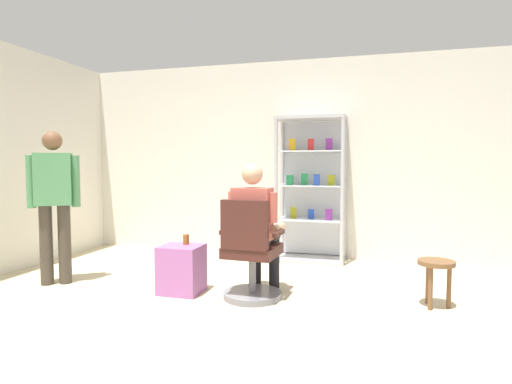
{
  "coord_description": "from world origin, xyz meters",
  "views": [
    {
      "loc": [
        1.2,
        -2.84,
        1.28
      ],
      "look_at": [
        0.05,
        1.29,
        1.0
      ],
      "focal_mm": 29.66,
      "sensor_mm": 36.0,
      "label": 1
    }
  ],
  "objects_px": {
    "tea_glass": "(186,239)",
    "seated_shopkeeper": "(256,223)",
    "display_cabinet_main": "(311,188)",
    "office_chair": "(250,259)",
    "storage_crate": "(182,269)",
    "wooden_stool": "(436,270)",
    "standing_customer": "(54,197)"
  },
  "relations": [
    {
      "from": "office_chair",
      "to": "tea_glass",
      "type": "height_order",
      "value": "office_chair"
    },
    {
      "from": "office_chair",
      "to": "standing_customer",
      "type": "relative_size",
      "value": 0.59
    },
    {
      "from": "display_cabinet_main",
      "to": "wooden_stool",
      "type": "relative_size",
      "value": 4.49
    },
    {
      "from": "office_chair",
      "to": "standing_customer",
      "type": "height_order",
      "value": "standing_customer"
    },
    {
      "from": "display_cabinet_main",
      "to": "tea_glass",
      "type": "distance_m",
      "value": 2.06
    },
    {
      "from": "standing_customer",
      "to": "wooden_stool",
      "type": "relative_size",
      "value": 3.85
    },
    {
      "from": "display_cabinet_main",
      "to": "wooden_stool",
      "type": "xyz_separation_m",
      "value": [
        1.35,
        -1.58,
        -0.63
      ]
    },
    {
      "from": "seated_shopkeeper",
      "to": "tea_glass",
      "type": "distance_m",
      "value": 0.74
    },
    {
      "from": "tea_glass",
      "to": "wooden_stool",
      "type": "distance_m",
      "value": 2.37
    },
    {
      "from": "display_cabinet_main",
      "to": "tea_glass",
      "type": "bearing_deg",
      "value": -120.12
    },
    {
      "from": "seated_shopkeeper",
      "to": "storage_crate",
      "type": "distance_m",
      "value": 0.88
    },
    {
      "from": "seated_shopkeeper",
      "to": "tea_glass",
      "type": "relative_size",
      "value": 12.47
    },
    {
      "from": "tea_glass",
      "to": "seated_shopkeeper",
      "type": "bearing_deg",
      "value": 5.78
    },
    {
      "from": "display_cabinet_main",
      "to": "wooden_stool",
      "type": "height_order",
      "value": "display_cabinet_main"
    },
    {
      "from": "display_cabinet_main",
      "to": "tea_glass",
      "type": "height_order",
      "value": "display_cabinet_main"
    },
    {
      "from": "tea_glass",
      "to": "office_chair",
      "type": "bearing_deg",
      "value": -7.42
    },
    {
      "from": "display_cabinet_main",
      "to": "seated_shopkeeper",
      "type": "xyz_separation_m",
      "value": [
        -0.3,
        -1.67,
        -0.25
      ]
    },
    {
      "from": "office_chair",
      "to": "display_cabinet_main",
      "type": "bearing_deg",
      "value": 80.42
    },
    {
      "from": "storage_crate",
      "to": "tea_glass",
      "type": "relative_size",
      "value": 4.6
    },
    {
      "from": "office_chair",
      "to": "seated_shopkeeper",
      "type": "relative_size",
      "value": 0.74
    },
    {
      "from": "storage_crate",
      "to": "standing_customer",
      "type": "distance_m",
      "value": 1.6
    },
    {
      "from": "standing_customer",
      "to": "wooden_stool",
      "type": "height_order",
      "value": "standing_customer"
    },
    {
      "from": "seated_shopkeeper",
      "to": "wooden_stool",
      "type": "xyz_separation_m",
      "value": [
        1.65,
        0.09,
        -0.37
      ]
    },
    {
      "from": "storage_crate",
      "to": "standing_customer",
      "type": "bearing_deg",
      "value": -176.96
    },
    {
      "from": "seated_shopkeeper",
      "to": "tea_glass",
      "type": "xyz_separation_m",
      "value": [
        -0.71,
        -0.07,
        -0.18
      ]
    },
    {
      "from": "standing_customer",
      "to": "wooden_stool",
      "type": "xyz_separation_m",
      "value": [
        3.82,
        0.3,
        -0.6
      ]
    },
    {
      "from": "display_cabinet_main",
      "to": "office_chair",
      "type": "relative_size",
      "value": 1.98
    },
    {
      "from": "storage_crate",
      "to": "tea_glass",
      "type": "distance_m",
      "value": 0.3
    },
    {
      "from": "storage_crate",
      "to": "office_chair",
      "type": "bearing_deg",
      "value": -2.42
    },
    {
      "from": "display_cabinet_main",
      "to": "seated_shopkeeper",
      "type": "bearing_deg",
      "value": -100.18
    },
    {
      "from": "display_cabinet_main",
      "to": "storage_crate",
      "type": "relative_size",
      "value": 3.99
    },
    {
      "from": "standing_customer",
      "to": "tea_glass",
      "type": "bearing_deg",
      "value": 5.36
    }
  ]
}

